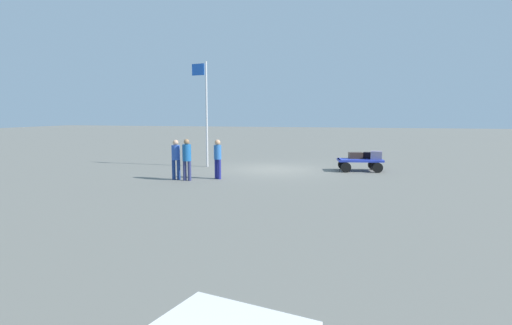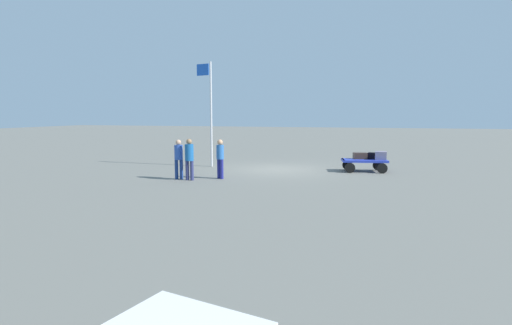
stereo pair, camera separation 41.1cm
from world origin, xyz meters
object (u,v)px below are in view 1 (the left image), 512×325
luggage_cart (359,162)px  suitcase_olive (369,155)px  flagpole (205,106)px  suitcase_tan (356,155)px  worker_trailing (187,156)px  worker_supervisor (176,157)px  worker_lead (218,157)px  suitcase_maroon (376,155)px

luggage_cart → suitcase_olive: bearing=-137.5°
suitcase_olive → flagpole: bearing=4.8°
suitcase_tan → flagpole: size_ratio=0.13×
worker_trailing → worker_supervisor: worker_trailing is taller
luggage_cart → worker_lead: size_ratio=1.34×
worker_supervisor → suitcase_olive: bearing=-148.2°
worker_lead → worker_supervisor: bearing=20.5°
suitcase_olive → suitcase_tan: (0.62, 0.16, -0.00)m
worker_lead → worker_trailing: (1.05, 0.70, 0.05)m
luggage_cart → suitcase_tan: size_ratio=3.14×
luggage_cart → worker_trailing: worker_trailing is taller
suitcase_olive → luggage_cart: bearing=42.5°
luggage_cart → suitcase_olive: 0.66m
suitcase_olive → worker_trailing: size_ratio=0.35×
suitcase_maroon → flagpole: 8.57m
worker_supervisor → flagpole: (0.31, -4.08, 2.09)m
luggage_cart → suitcase_maroon: suitcase_maroon is taller
luggage_cart → flagpole: flagpole is taller
suitcase_tan → worker_lead: worker_lead is taller
luggage_cart → worker_lead: worker_lead is taller
suitcase_maroon → suitcase_tan: (0.93, -0.18, -0.05)m
luggage_cart → worker_supervisor: (7.20, 4.35, 0.52)m
suitcase_tan → worker_trailing: 8.02m
worker_trailing → suitcase_olive: bearing=-145.6°
worker_lead → flagpole: 4.49m
suitcase_olive → worker_supervisor: (7.64, 4.74, 0.23)m
luggage_cart → suitcase_tan: bearing=-52.3°
suitcase_maroon → worker_lead: (6.37, 3.81, 0.17)m
suitcase_maroon → worker_trailing: bearing=31.3°
suitcase_olive → worker_trailing: bearing=34.4°
suitcase_tan → luggage_cart: bearing=127.7°
suitcase_tan → worker_lead: (5.44, 4.00, 0.22)m
worker_trailing → worker_supervisor: 0.54m
suitcase_maroon → luggage_cart: bearing=4.2°
suitcase_olive → worker_lead: (6.06, 4.16, 0.22)m
worker_supervisor → flagpole: bearing=-85.7°
flagpole → suitcase_olive: bearing=-175.2°
suitcase_olive → suitcase_maroon: 0.46m
worker_lead → worker_trailing: worker_trailing is taller
suitcase_maroon → flagpole: bearing=2.2°
suitcase_olive → flagpole: (7.95, 0.67, 2.32)m
luggage_cart → suitcase_maroon: size_ratio=4.20×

